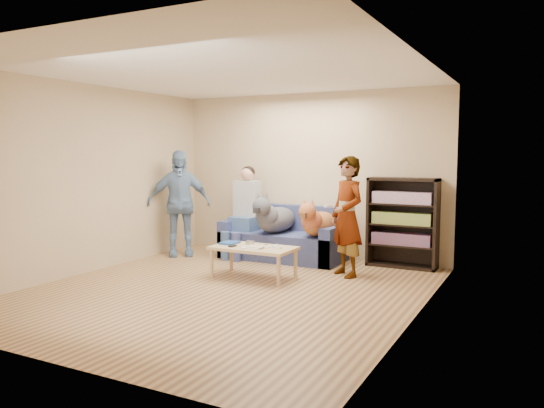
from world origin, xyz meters
The scene contains 27 objects.
ground centered at (0.00, 0.00, 0.00)m, with size 5.00×5.00×0.00m, color brown.
ceiling centered at (0.00, 0.00, 2.60)m, with size 5.00×5.00×0.00m, color white.
wall_back centered at (0.00, 2.50, 1.30)m, with size 4.50×4.50×0.00m, color tan.
wall_front centered at (0.00, -2.50, 1.30)m, with size 4.50×4.50×0.00m, color tan.
wall_left centered at (-2.25, 0.00, 1.30)m, with size 5.00×5.00×0.00m, color tan.
wall_right centered at (2.25, 0.00, 1.30)m, with size 5.00×5.00×0.00m, color tan.
blanket centered at (0.60, 1.98, 0.49)m, with size 0.37×0.32×0.13m, color #B4B4B9.
person_standing_right centered at (1.02, 1.41, 0.81)m, with size 0.59×0.39×1.62m, color gray.
person_standing_left centered at (-1.86, 1.53, 0.85)m, with size 1.00×0.41×1.70m, color #7CA0C6.
held_controller centered at (0.82, 1.21, 0.96)m, with size 0.04×0.11×0.03m, color white.
notebook_blue centered at (-0.44, 0.79, 0.43)m, with size 0.20×0.26×0.03m, color #1A4492.
papers centered at (0.01, 0.64, 0.43)m, with size 0.26×0.20×0.01m, color silver.
magazine centered at (0.04, 0.66, 0.44)m, with size 0.22×0.17×0.01m, color #BDB597.
camera_silver centered at (-0.16, 0.86, 0.45)m, with size 0.11×0.06×0.05m, color #B5B6BA.
controller_a centered at (0.24, 0.84, 0.43)m, with size 0.04×0.13×0.03m, color white.
controller_b centered at (0.32, 0.76, 0.43)m, with size 0.09×0.06×0.03m, color white.
headphone_cup_a centered at (0.16, 0.72, 0.43)m, with size 0.07×0.07×0.02m, color white.
headphone_cup_b centered at (0.16, 0.80, 0.43)m, with size 0.07×0.07×0.02m, color white.
pen_orange centered at (-0.06, 0.58, 0.42)m, with size 0.01×0.01×0.14m, color orange.
pen_black centered at (0.08, 0.92, 0.42)m, with size 0.01×0.01×0.14m, color black.
wallet centered at (-0.29, 0.62, 0.43)m, with size 0.07×0.12×0.01m, color black.
sofa centered at (-0.25, 2.10, 0.28)m, with size 1.90×0.85×0.82m.
person_seated centered at (-0.90, 1.97, 0.77)m, with size 0.40×0.73×1.47m.
dog_gray centered at (-0.34, 1.91, 0.66)m, with size 0.45×1.27×0.66m.
dog_tan centered at (0.39, 1.90, 0.64)m, with size 0.41×1.17×0.60m.
coffee_table centered at (-0.04, 0.74, 0.37)m, with size 1.10×0.60×0.42m.
bookshelf centered at (1.55, 2.33, 0.68)m, with size 1.00×0.34×1.30m.
Camera 1 is at (3.37, -5.30, 1.67)m, focal length 35.00 mm.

